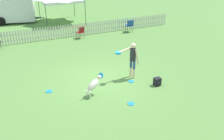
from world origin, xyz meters
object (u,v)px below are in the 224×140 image
object	(u,v)px
frisbee_near_dog	(131,81)
folding_chair_center	(130,25)
leaping_dog	(94,84)
equipment_trailer	(8,8)
handler_person	(132,56)
folding_chair_blue_left	(81,32)
frisbee_midfield	(49,91)
backpack_on_grass	(157,82)
frisbee_near_handler	(131,104)

from	to	relation	value
frisbee_near_dog	folding_chair_center	size ratio (longest dim) A/B	0.29
leaping_dog	folding_chair_center	distance (m)	9.34
equipment_trailer	handler_person	bearing A→B (deg)	-59.68
frisbee_near_dog	folding_chair_blue_left	size ratio (longest dim) A/B	0.32
frisbee_midfield	backpack_on_grass	bearing A→B (deg)	-17.39
folding_chair_blue_left	folding_chair_center	bearing A→B (deg)	161.44
frisbee_near_handler	equipment_trailer	size ratio (longest dim) A/B	0.05
frisbee_near_handler	backpack_on_grass	distance (m)	2.02
frisbee_midfield	equipment_trailer	xyz separation A→B (m)	(-0.58, 13.13, 1.16)
leaping_dog	frisbee_midfield	size ratio (longest dim) A/B	4.00
folding_chair_blue_left	folding_chair_center	size ratio (longest dim) A/B	0.90
backpack_on_grass	frisbee_near_dog	bearing A→B (deg)	139.36
frisbee_near_handler	equipment_trailer	xyz separation A→B (m)	(-3.32, 15.44, 1.16)
frisbee_near_handler	backpack_on_grass	xyz separation A→B (m)	(1.81, 0.87, 0.16)
frisbee_near_dog	folding_chair_center	xyz separation A→B (m)	(3.67, 7.01, 0.54)
frisbee_midfield	frisbee_near_dog	bearing A→B (deg)	-10.10
leaping_dog	backpack_on_grass	size ratio (longest dim) A/B	2.99
handler_person	folding_chair_center	bearing A→B (deg)	-47.06
frisbee_near_handler	frisbee_midfield	world-z (taller)	same
leaping_dog	frisbee_near_dog	size ratio (longest dim) A/B	4.00
frisbee_midfield	folding_chair_center	size ratio (longest dim) A/B	0.29
equipment_trailer	backpack_on_grass	bearing A→B (deg)	-58.56
handler_person	backpack_on_grass	xyz separation A→B (m)	(0.70, -1.15, -0.91)
frisbee_near_dog	folding_chair_center	world-z (taller)	folding_chair_center
handler_person	folding_chair_blue_left	size ratio (longest dim) A/B	2.07
folding_chair_center	frisbee_near_dog	bearing A→B (deg)	70.79
frisbee_midfield	handler_person	bearing A→B (deg)	-4.06
leaping_dog	folding_chair_center	xyz separation A→B (m)	(5.66, 7.43, 0.05)
backpack_on_grass	frisbee_midfield	bearing A→B (deg)	162.61
handler_person	backpack_on_grass	distance (m)	1.63
frisbee_midfield	equipment_trailer	size ratio (longest dim) A/B	0.05
handler_person	frisbee_near_handler	size ratio (longest dim) A/B	6.47
frisbee_near_dog	equipment_trailer	bearing A→B (deg)	107.07
handler_person	frisbee_midfield	world-z (taller)	handler_person
backpack_on_grass	folding_chair_center	world-z (taller)	folding_chair_center
handler_person	folding_chair_center	distance (m)	7.51
frisbee_midfield	equipment_trailer	world-z (taller)	equipment_trailer
handler_person	equipment_trailer	bearing A→B (deg)	-1.16
equipment_trailer	folding_chair_center	bearing A→B (deg)	-28.57
frisbee_near_handler	folding_chair_blue_left	size ratio (longest dim) A/B	0.32
handler_person	frisbee_near_handler	distance (m)	2.55
handler_person	folding_chair_blue_left	world-z (taller)	handler_person
frisbee_near_handler	frisbee_near_dog	bearing A→B (deg)	61.20
handler_person	backpack_on_grass	bearing A→B (deg)	-168.19
backpack_on_grass	folding_chair_center	size ratio (longest dim) A/B	0.39
frisbee_near_dog	leaping_dog	bearing A→B (deg)	-168.31
handler_person	folding_chair_center	world-z (taller)	handler_person
leaping_dog	frisbee_midfield	world-z (taller)	leaping_dog
frisbee_near_handler	frisbee_near_dog	size ratio (longest dim) A/B	1.00
handler_person	backpack_on_grass	size ratio (longest dim) A/B	4.83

